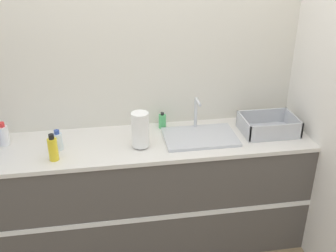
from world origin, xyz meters
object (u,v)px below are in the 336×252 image
(soap_dispenser, at_px, (162,121))
(bottle_clear, at_px, (58,141))
(bottle_white_spray, at_px, (3,135))
(dish_rack, at_px, (268,127))
(paper_towel_roll, at_px, (140,130))
(bottle_yellow, at_px, (53,149))
(sink, at_px, (200,135))

(soap_dispenser, bearing_deg, bottle_clear, -163.77)
(bottle_white_spray, distance_m, bottle_clear, 0.40)
(dish_rack, distance_m, bottle_clear, 1.52)
(paper_towel_roll, bearing_deg, bottle_clear, 174.19)
(paper_towel_roll, distance_m, bottle_white_spray, 0.96)
(bottle_yellow, bearing_deg, bottle_clear, 83.52)
(sink, height_order, dish_rack, sink)
(dish_rack, height_order, bottle_clear, bottle_clear)
(sink, bearing_deg, bottle_clear, -179.44)
(sink, distance_m, bottle_white_spray, 1.38)
(soap_dispenser, bearing_deg, bottle_yellow, -154.83)
(bottle_white_spray, bearing_deg, soap_dispenser, 4.59)
(paper_towel_roll, distance_m, bottle_clear, 0.57)
(paper_towel_roll, height_order, bottle_yellow, paper_towel_roll)
(bottle_yellow, relative_size, bottle_clear, 1.29)
(dish_rack, bearing_deg, bottle_yellow, -174.06)
(paper_towel_roll, relative_size, bottle_yellow, 1.38)
(bottle_white_spray, distance_m, bottle_yellow, 0.45)
(bottle_clear, distance_m, soap_dispenser, 0.78)
(sink, distance_m, dish_rack, 0.52)
(paper_towel_roll, relative_size, soap_dispenser, 2.05)
(soap_dispenser, bearing_deg, dish_rack, -14.75)
(dish_rack, height_order, soap_dispenser, same)
(bottle_yellow, bearing_deg, soap_dispenser, 25.17)
(sink, bearing_deg, paper_towel_roll, -171.30)
(dish_rack, bearing_deg, bottle_white_spray, 176.66)
(dish_rack, bearing_deg, soap_dispenser, 165.25)
(sink, relative_size, dish_rack, 1.30)
(bottle_yellow, height_order, soap_dispenser, bottle_yellow)
(paper_towel_roll, bearing_deg, dish_rack, 4.44)
(dish_rack, relative_size, bottle_white_spray, 2.36)
(sink, relative_size, soap_dispenser, 4.16)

